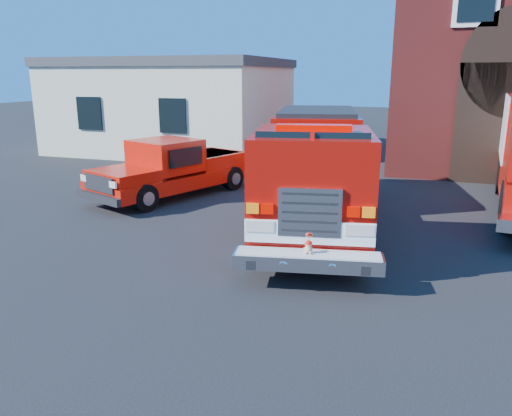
% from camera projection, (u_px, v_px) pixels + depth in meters
% --- Properties ---
extents(ground, '(100.00, 100.00, 0.00)m').
position_uv_depth(ground, '(274.00, 254.00, 10.41)').
color(ground, black).
rests_on(ground, ground).
extents(side_building, '(10.20, 8.20, 4.35)m').
position_uv_depth(side_building, '(175.00, 104.00, 24.51)').
color(side_building, beige).
rests_on(side_building, ground).
extents(fire_engine, '(4.02, 9.03, 2.69)m').
position_uv_depth(fire_engine, '(315.00, 166.00, 12.52)').
color(fire_engine, black).
rests_on(fire_engine, ground).
extents(pickup_truck, '(3.75, 5.67, 1.75)m').
position_uv_depth(pickup_truck, '(173.00, 169.00, 15.22)').
color(pickup_truck, black).
rests_on(pickup_truck, ground).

